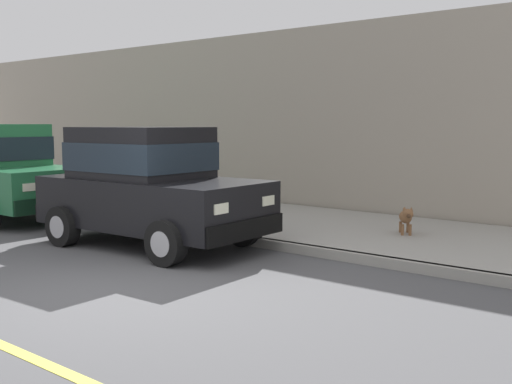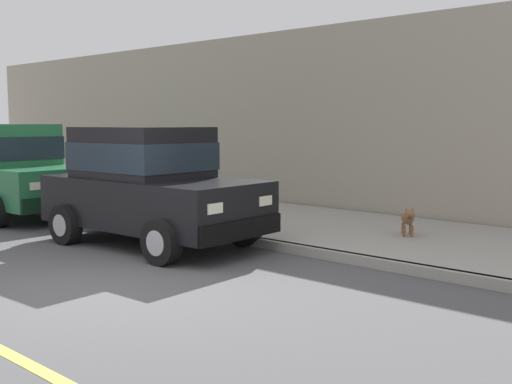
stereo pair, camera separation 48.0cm
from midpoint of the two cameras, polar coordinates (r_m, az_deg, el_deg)
The scene contains 7 objects.
ground_plane at distance 7.40m, azimuth -12.95°, elevation -8.96°, with size 80.00×80.00×0.00m, color #4C4C4F.
curb at distance 9.53m, azimuth 3.01°, elevation -4.92°, with size 0.16×64.00×0.14m, color gray.
sidewalk at distance 10.97m, azimuth 8.94°, elevation -3.49°, with size 3.60×64.00×0.14m, color #99968E.
car_black_hatchback at distance 9.89m, azimuth -8.53°, elevation 0.73°, with size 2.06×3.86×1.88m.
car_green_sedan at distance 13.92m, azimuth -21.36°, elevation 2.03°, with size 2.08×4.62×1.92m.
dog_brown at distance 10.18m, azimuth 15.24°, elevation -2.36°, with size 0.66×0.47×0.49m.
building_facade at distance 16.14m, azimuth -4.27°, elevation 6.58°, with size 0.50×20.00×3.99m, color #9E9384.
Camera 2 is at (-3.92, -6.05, 1.94)m, focal length 43.12 mm.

